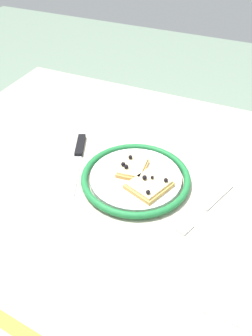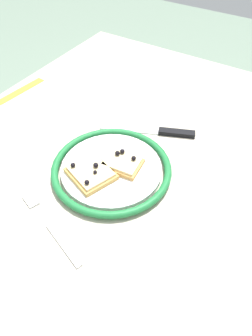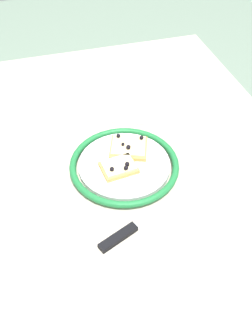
% 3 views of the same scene
% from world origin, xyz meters
% --- Properties ---
extents(ground_plane, '(6.00, 6.00, 0.00)m').
position_xyz_m(ground_plane, '(0.00, 0.00, 0.00)').
color(ground_plane, slate).
extents(dining_table, '(1.19, 0.89, 0.71)m').
position_xyz_m(dining_table, '(0.00, 0.00, 0.63)').
color(dining_table, '#BCB29E').
rests_on(dining_table, ground_plane).
extents(plate, '(0.26, 0.26, 0.02)m').
position_xyz_m(plate, '(-0.00, 0.00, 0.72)').
color(plate, white).
rests_on(plate, dining_table).
extents(pizza_slice_near, '(0.07, 0.09, 0.03)m').
position_xyz_m(pizza_slice_near, '(0.02, -0.02, 0.74)').
color(pizza_slice_near, tan).
rests_on(pizza_slice_near, plate).
extents(pizza_slice_far, '(0.11, 0.11, 0.03)m').
position_xyz_m(pizza_slice_far, '(-0.04, 0.02, 0.74)').
color(pizza_slice_far, tan).
rests_on(pizza_slice_far, plate).
extents(knife, '(0.11, 0.23, 0.01)m').
position_xyz_m(knife, '(0.18, -0.04, 0.72)').
color(knife, silver).
rests_on(knife, dining_table).
extents(fork, '(0.08, 0.20, 0.00)m').
position_xyz_m(fork, '(-0.18, 0.02, 0.71)').
color(fork, '#B7B7B7').
rests_on(fork, dining_table).
extents(napkin, '(0.14, 0.11, 0.00)m').
position_xyz_m(napkin, '(-0.28, 0.21, 0.71)').
color(napkin, white).
rests_on(napkin, dining_table).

